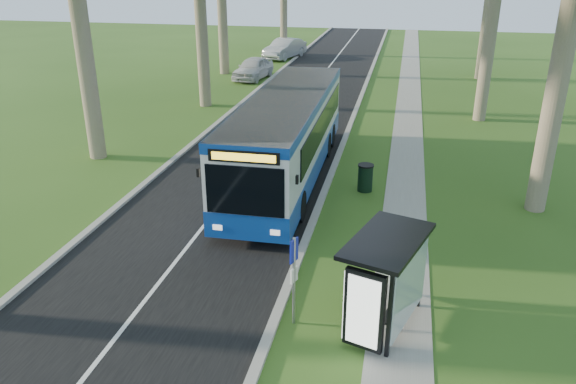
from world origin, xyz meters
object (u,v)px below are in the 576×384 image
Objects in this scene: bus at (287,137)px; car_white at (253,68)px; bus_stop_sign at (294,271)px; litter_bin at (365,178)px; car_silver at (285,49)px; bus_shelter at (391,274)px.

bus is 2.75× the size of car_white.
bus_stop_sign is at bearing -77.78° from bus.
litter_bin is 30.86m from car_silver.
litter_bin is at bearing 102.88° from bus_stop_sign.
car_white is at bearing -74.96° from car_silver.
bus is at bearing -60.62° from car_silver.
car_silver is at bearing 107.79° from litter_bin.
car_white is at bearing 108.38° from bus.
car_white is (-8.75, 28.75, -0.68)m from bus_stop_sign.
car_silver reaches higher than car_white.
bus_stop_sign is 8.92m from litter_bin.
car_silver is (-9.43, 29.38, 0.31)m from litter_bin.
bus_shelter is at bearing -65.65° from bus.
bus_stop_sign is 2.20× the size of litter_bin.
bus_shelter is 30.74m from car_white.
bus_shelter is 2.85× the size of litter_bin.
bus_stop_sign reaches higher than car_white.
bus_stop_sign is 0.77× the size of bus_shelter.
litter_bin is (1.01, 8.81, -0.93)m from bus_stop_sign.
car_white is (-10.98, 28.70, -0.84)m from bus_shelter.
bus reaches higher than car_white.
bus_shelter is at bearing -57.33° from car_silver.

